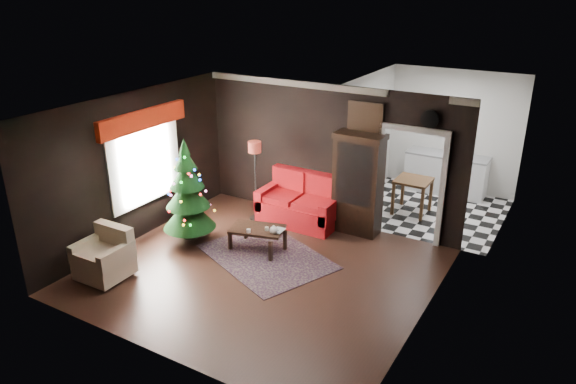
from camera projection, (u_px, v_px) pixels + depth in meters
The scene contains 26 objects.
floor at pixel (261, 271), 9.12m from camera, with size 5.50×5.50×0.00m, color black.
ceiling at pixel (258, 110), 8.08m from camera, with size 5.50×5.50×0.00m, color white.
wall_back at pixel (329, 154), 10.60m from camera, with size 5.50×5.50×0.00m, color black.
wall_front at pixel (149, 262), 6.60m from camera, with size 5.50×5.50×0.00m, color black.
wall_left at pixel (135, 167), 9.89m from camera, with size 5.50×5.50×0.00m, color black.
wall_right at pixel (428, 234), 7.31m from camera, with size 5.50×5.50×0.00m, color black.
doorway at pixel (410, 187), 9.93m from camera, with size 1.10×0.10×2.10m, color white, non-canonical shape.
left_window at pixel (144, 162), 10.01m from camera, with size 0.05×1.60×1.40m, color white.
valance at pixel (143, 120), 9.67m from camera, with size 0.12×2.10×0.35m, color #A81F0C.
kitchen_floor at pixel (429, 210), 11.53m from camera, with size 3.00×3.00×0.00m, color white.
kitchen_window at pixel (455, 119), 12.05m from camera, with size 0.70×0.06×0.70m, color white.
rug at pixel (267, 257), 9.59m from camera, with size 2.28×1.66×0.01m, color #5D3E56.
loveseat at pixel (300, 200), 10.76m from camera, with size 1.70×0.90×1.00m, color maroon, non-canonical shape.
curio_cabinet at pixel (358, 186), 10.23m from camera, with size 0.90×0.45×1.90m, color black, non-canonical shape.
floor_lamp at pixel (255, 181), 10.82m from camera, with size 0.28×0.28×1.67m, color black, non-canonical shape.
christmas_tree at pixel (187, 191), 9.74m from camera, with size 0.97×0.97×1.85m, color black, non-canonical shape.
armchair at pixel (103, 254), 8.75m from camera, with size 0.79×0.79×0.81m, color tan, non-canonical shape.
coffee_table at pixel (258, 239), 9.77m from camera, with size 0.95×0.57×0.43m, color black, non-canonical shape.
teapot at pixel (274, 230), 9.44m from camera, with size 0.16×0.16×0.15m, color silver, non-canonical shape.
cup_a at pixel (267, 229), 9.60m from camera, with size 0.07×0.07×0.06m, color white.
cup_b at pixel (249, 231), 9.51m from camera, with size 0.07×0.07×0.06m, color white.
book at pixel (274, 224), 9.57m from camera, with size 0.18×0.02×0.25m, color gray.
wall_clock at pixel (430, 119), 9.28m from camera, with size 0.32×0.32×0.06m, color white.
painting at pixel (365, 118), 9.90m from camera, with size 0.62×0.05×0.52m, color #A17236.
kitchen_counter at pixel (446, 174), 12.32m from camera, with size 1.80×0.60×0.90m, color white.
kitchen_table at pixel (412, 196), 11.29m from camera, with size 0.70×0.70×0.75m, color brown, non-canonical shape.
Camera 1 is at (4.42, -6.64, 4.66)m, focal length 33.37 mm.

